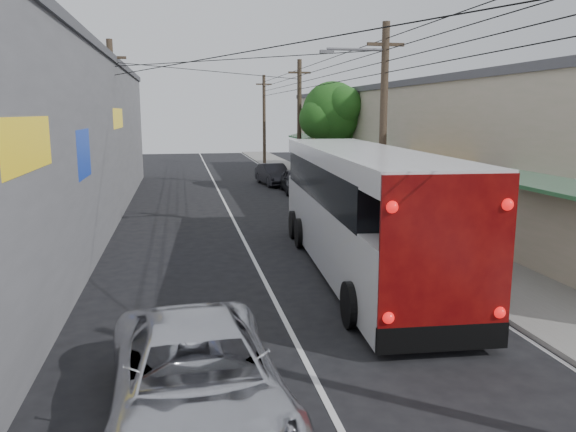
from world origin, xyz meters
name	(u,v)px	position (x,y,z in m)	size (l,w,h in m)	color
sidewalk	(356,206)	(6.50, 20.00, 0.06)	(3.00, 80.00, 0.12)	slate
building_right	(425,142)	(10.99, 22.00, 3.15)	(7.09, 40.00, 6.25)	#C3B19B
building_left	(27,140)	(-8.50, 18.00, 3.65)	(7.20, 36.00, 7.25)	slate
utility_poles	(291,126)	(3.13, 20.33, 4.13)	(11.80, 45.28, 8.00)	#473828
street_tree	(333,114)	(6.87, 26.02, 4.67)	(4.40, 4.00, 6.60)	#3F2B19
coach_bus	(359,208)	(3.01, 8.92, 1.93)	(3.59, 13.04, 3.72)	silver
jeepney	(197,379)	(-2.13, 1.00, 0.78)	(2.58, 5.59, 1.55)	silver
parked_suv	(345,221)	(3.80, 13.00, 0.72)	(2.02, 4.97, 1.44)	#A5A6AD
parked_car_mid	(297,181)	(4.60, 25.77, 0.73)	(1.72, 4.27, 1.46)	black
parked_car_far	(273,174)	(3.80, 29.62, 0.70)	(1.49, 4.28, 1.41)	black
pedestrian_near	(398,212)	(5.84, 12.85, 1.02)	(0.66, 0.43, 1.80)	pink
pedestrian_far	(403,197)	(7.60, 16.67, 0.98)	(0.83, 0.65, 1.72)	#93BAD7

